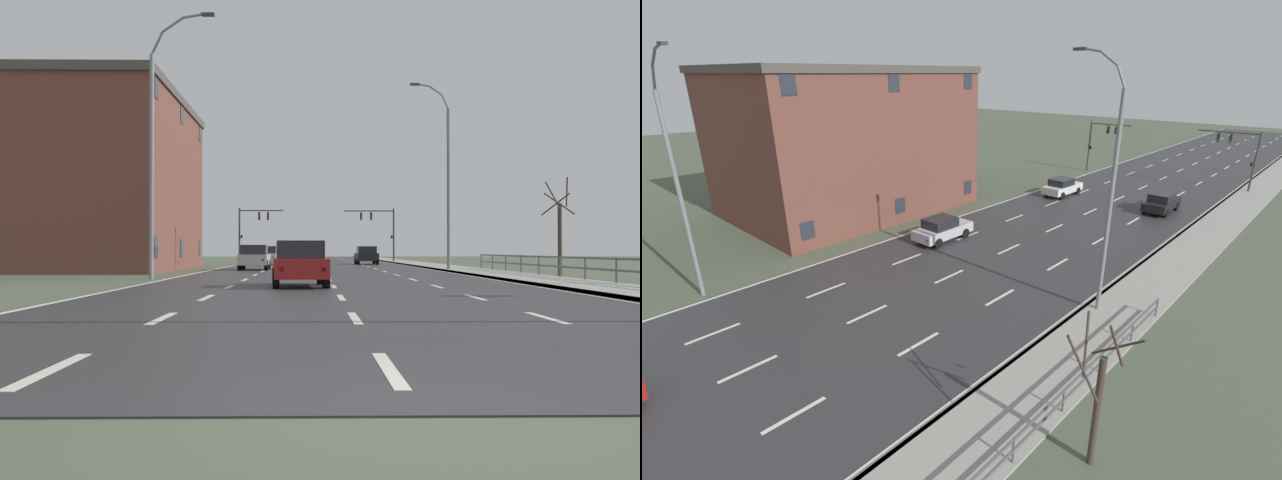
{
  "view_description": "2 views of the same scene",
  "coord_description": "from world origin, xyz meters",
  "views": [
    {
      "loc": [
        -0.83,
        -5.21,
        1.26
      ],
      "look_at": [
        0.09,
        53.73,
        2.1
      ],
      "focal_mm": 38.93,
      "sensor_mm": 36.0,
      "label": 1
    },
    {
      "loc": [
        15.08,
        19.0,
        10.37
      ],
      "look_at": [
        0.0,
        35.43,
        1.86
      ],
      "focal_mm": 24.59,
      "sensor_mm": 36.0,
      "label": 2
    }
  ],
  "objects": [
    {
      "name": "ground_plane",
      "position": [
        0.0,
        48.0,
        -0.06
      ],
      "size": [
        160.0,
        160.0,
        0.12
      ],
      "color": "#4C5642"
    },
    {
      "name": "road_asphalt_strip",
      "position": [
        0.0,
        59.99,
        0.01
      ],
      "size": [
        14.0,
        120.0,
        0.03
      ],
      "color": "#303033",
      "rests_on": "ground"
    },
    {
      "name": "sidewalk_right",
      "position": [
        8.43,
        60.0,
        0.06
      ],
      "size": [
        3.0,
        120.0,
        0.12
      ],
      "color": "gray",
      "rests_on": "ground"
    },
    {
      "name": "guardrail",
      "position": [
        9.85,
        21.41,
        0.71
      ],
      "size": [
        0.07,
        32.51,
        1.0
      ],
      "color": "#515459",
      "rests_on": "ground"
    },
    {
      "name": "street_lamp_midground",
      "position": [
        7.46,
        36.49,
        5.59
      ],
      "size": [
        2.42,
        0.24,
        11.4
      ],
      "color": "slate",
      "rests_on": "ground"
    },
    {
      "name": "street_lamp_left_bank",
      "position": [
        -7.42,
        24.58,
        5.61
      ],
      "size": [
        2.78,
        0.24,
        11.52
      ],
      "color": "slate",
      "rests_on": "ground"
    },
    {
      "name": "traffic_signal_right",
      "position": [
        6.55,
        66.1,
        3.84
      ],
      "size": [
        5.27,
        0.36,
        5.53
      ],
      "color": "#38383A",
      "rests_on": "ground"
    },
    {
      "name": "traffic_signal_left",
      "position": [
        -6.77,
        65.09,
        3.78
      ],
      "size": [
        4.53,
        0.36,
        5.5
      ],
      "color": "#38383A",
      "rests_on": "ground"
    },
    {
      "name": "car_near_left",
      "position": [
        -1.16,
        18.42,
        0.8
      ],
      "size": [
        2.02,
        4.2,
        1.57
      ],
      "rotation": [
        0.0,
        0.0,
        0.06
      ],
      "color": "maroon",
      "rests_on": "ground"
    },
    {
      "name": "car_far_left",
      "position": [
        4.1,
        54.39,
        0.8
      ],
      "size": [
        1.9,
        4.13,
        1.57
      ],
      "rotation": [
        0.0,
        0.0,
        0.02
      ],
      "color": "black",
      "rests_on": "ground"
    },
    {
      "name": "car_distant",
      "position": [
        -4.25,
        38.14,
        0.8
      ],
      "size": [
        1.84,
        4.1,
        1.57
      ],
      "rotation": [
        0.0,
        0.0,
        -0.0
      ],
      "color": "#B7B7BC",
      "rests_on": "ground"
    },
    {
      "name": "car_far_right",
      "position": [
        -4.35,
        53.55,
        0.8
      ],
      "size": [
        1.97,
        4.17,
        1.57
      ],
      "rotation": [
        0.0,
        0.0,
        -0.04
      ],
      "color": "silver",
      "rests_on": "ground"
    },
    {
      "name": "brick_building",
      "position": [
        -15.14,
        38.46,
        5.45
      ],
      "size": [
        12.79,
        17.37,
        10.87
      ],
      "color": "brown",
      "rests_on": "ground"
    },
    {
      "name": "bare_tree_mid",
      "position": [
        11.39,
        28.38,
        2.14
      ],
      "size": [
        1.68,
        1.77,
        4.79
      ],
      "color": "#423328",
      "rests_on": "ground"
    }
  ]
}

